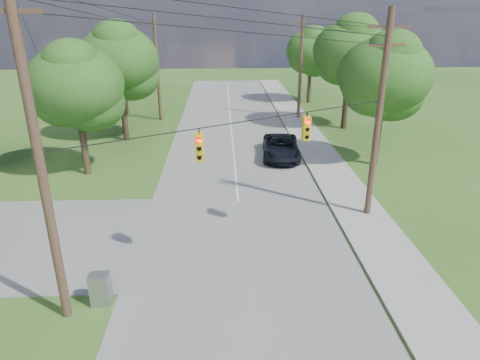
{
  "coord_description": "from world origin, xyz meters",
  "views": [
    {
      "loc": [
        1.12,
        -12.49,
        10.34
      ],
      "look_at": [
        1.89,
        5.0,
        3.34
      ],
      "focal_mm": 32.0,
      "sensor_mm": 36.0,
      "label": 1
    }
  ],
  "objects_px": {
    "pole_ne": "(379,115)",
    "car_main_north": "(281,147)",
    "pole_north_w": "(157,68)",
    "control_cabinet": "(100,289)",
    "pole_sw": "(38,152)",
    "pole_north_e": "(301,67)"
  },
  "relations": [
    {
      "from": "pole_ne",
      "to": "car_main_north",
      "type": "distance_m",
      "value": 11.33
    },
    {
      "from": "pole_north_w",
      "to": "car_main_north",
      "type": "relative_size",
      "value": 1.76
    },
    {
      "from": "pole_ne",
      "to": "control_cabinet",
      "type": "relative_size",
      "value": 8.09
    },
    {
      "from": "pole_sw",
      "to": "pole_north_w",
      "type": "relative_size",
      "value": 1.2
    },
    {
      "from": "pole_north_w",
      "to": "control_cabinet",
      "type": "distance_m",
      "value": 29.38
    },
    {
      "from": "pole_ne",
      "to": "pole_north_e",
      "type": "relative_size",
      "value": 1.05
    },
    {
      "from": "pole_ne",
      "to": "control_cabinet",
      "type": "height_order",
      "value": "pole_ne"
    },
    {
      "from": "pole_ne",
      "to": "pole_north_w",
      "type": "bearing_deg",
      "value": 122.29
    },
    {
      "from": "car_main_north",
      "to": "pole_north_e",
      "type": "bearing_deg",
      "value": 79.34
    },
    {
      "from": "pole_sw",
      "to": "car_main_north",
      "type": "relative_size",
      "value": 2.11
    },
    {
      "from": "pole_north_e",
      "to": "car_main_north",
      "type": "distance_m",
      "value": 13.42
    },
    {
      "from": "control_cabinet",
      "to": "pole_north_w",
      "type": "bearing_deg",
      "value": 93.11
    },
    {
      "from": "pole_north_e",
      "to": "car_main_north",
      "type": "bearing_deg",
      "value": -105.51
    },
    {
      "from": "pole_north_e",
      "to": "control_cabinet",
      "type": "xyz_separation_m",
      "value": [
        -12.4,
        -29.0,
        -4.48
      ]
    },
    {
      "from": "pole_ne",
      "to": "pole_north_w",
      "type": "relative_size",
      "value": 1.05
    },
    {
      "from": "pole_sw",
      "to": "car_main_north",
      "type": "distance_m",
      "value": 20.79
    },
    {
      "from": "pole_north_w",
      "to": "car_main_north",
      "type": "xyz_separation_m",
      "value": [
        10.5,
        -12.25,
        -4.31
      ]
    },
    {
      "from": "pole_ne",
      "to": "control_cabinet",
      "type": "xyz_separation_m",
      "value": [
        -12.4,
        -7.0,
        -4.82
      ]
    },
    {
      "from": "pole_ne",
      "to": "car_main_north",
      "type": "height_order",
      "value": "pole_ne"
    },
    {
      "from": "car_main_north",
      "to": "pole_sw",
      "type": "bearing_deg",
      "value": -115.35
    },
    {
      "from": "car_main_north",
      "to": "control_cabinet",
      "type": "height_order",
      "value": "car_main_north"
    },
    {
      "from": "pole_north_w",
      "to": "pole_ne",
      "type": "bearing_deg",
      "value": -57.71
    }
  ]
}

